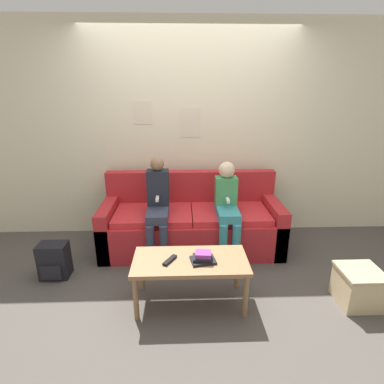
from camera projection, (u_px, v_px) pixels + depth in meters
ground_plane at (193, 269)px, 3.19m from camera, size 10.00×10.00×0.00m
wall_back at (190, 133)px, 3.70m from camera, size 8.00×0.06×2.60m
couch at (192, 224)px, 3.57m from camera, size 2.07×0.78×0.87m
coffee_table at (190, 265)px, 2.58m from camera, size 0.99×0.47×0.43m
person_left at (158, 204)px, 3.27m from camera, size 0.24×0.54×1.12m
person_right at (227, 205)px, 3.30m from camera, size 0.24×0.54×1.06m
tv_remote at (170, 260)px, 2.54m from camera, size 0.12×0.17×0.02m
book_stack at (203, 258)px, 2.53m from camera, size 0.23×0.19×0.08m
storage_box at (358, 287)px, 2.64m from camera, size 0.35×0.35×0.33m
backpack at (54, 261)px, 3.02m from camera, size 0.28×0.22×0.37m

